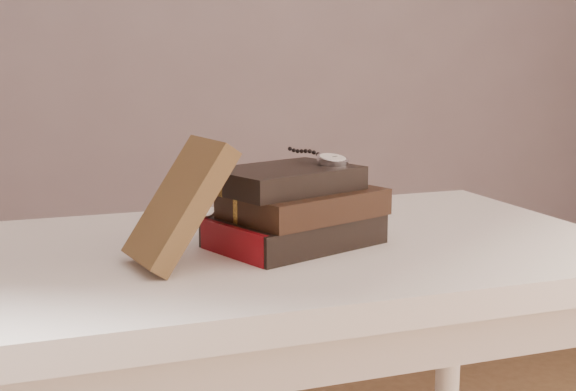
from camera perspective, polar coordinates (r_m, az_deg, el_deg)
name	(u,v)px	position (r m, az deg, el deg)	size (l,w,h in m)	color
table	(284,301)	(1.17, -0.31, -7.89)	(1.00, 0.60, 0.75)	white
book_stack	(295,209)	(1.12, 0.54, -1.01)	(0.28, 0.23, 0.12)	black
journal	(180,204)	(1.01, -8.10, -0.60)	(0.03, 0.11, 0.19)	#49331C
pocket_watch	(330,159)	(1.14, 3.17, 2.75)	(0.06, 0.15, 0.02)	silver
eyeglasses	(218,200)	(1.13, -5.28, -0.36)	(0.13, 0.14, 0.05)	silver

